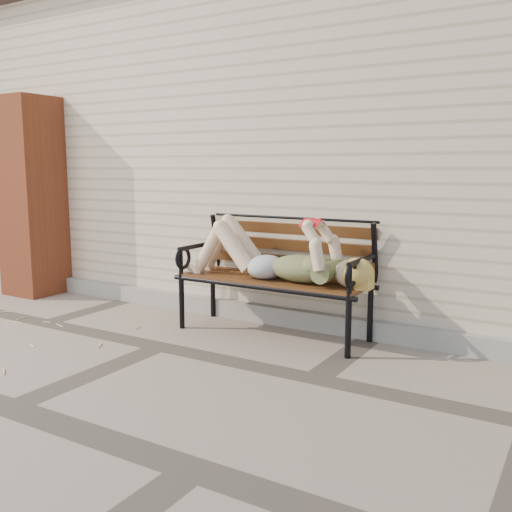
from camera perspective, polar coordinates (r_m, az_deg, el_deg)
The scene contains 6 objects.
ground at distance 4.28m, azimuth -9.57°, elevation -8.93°, with size 80.00×80.00×0.00m, color gray.
house_wall at distance 6.65m, azimuth 7.37°, elevation 10.51°, with size 8.00×4.00×3.00m, color #C5B39A.
foundation_strip at distance 5.01m, azimuth -2.35°, elevation -5.30°, with size 8.00×0.10×0.15m, color gray.
brick_pillar at distance 6.28m, azimuth -21.48°, elevation 5.51°, with size 0.50×0.50×2.00m, color #A74725.
garden_bench at distance 4.48m, azimuth 2.29°, elevation -0.22°, with size 1.63×0.65×1.06m.
reading_woman at distance 4.35m, azimuth 1.62°, elevation -0.01°, with size 1.54×0.35×0.49m.
Camera 1 is at (2.67, -3.09, 1.30)m, focal length 40.00 mm.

